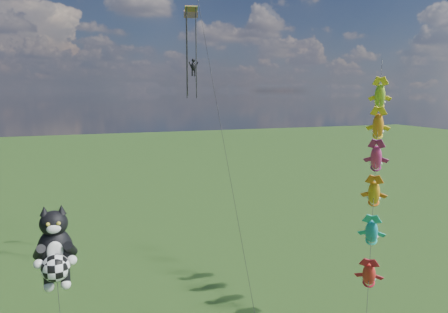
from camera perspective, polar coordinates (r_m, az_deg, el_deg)
name	(u,v)px	position (r m, az deg, el deg)	size (l,w,h in m)	color
cat_kite_rig	(55,250)	(26.71, -21.19, -11.36)	(2.26, 4.04, 9.80)	brown
fish_windsock_rig	(375,176)	(30.89, 19.12, -2.37)	(10.40, 12.26, 18.70)	brown
parafoil_rig	(195,58)	(37.93, -3.87, 12.70)	(2.05, 17.57, 27.56)	brown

